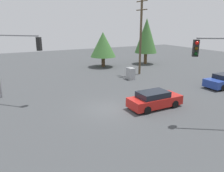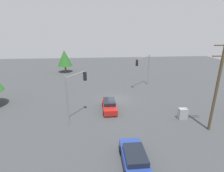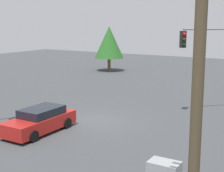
% 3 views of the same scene
% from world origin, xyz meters
% --- Properties ---
extents(ground_plane, '(80.00, 80.00, 0.00)m').
position_xyz_m(ground_plane, '(0.00, 0.00, 0.00)').
color(ground_plane, '#424447').
extents(sedan_red, '(1.87, 4.32, 1.34)m').
position_xyz_m(sedan_red, '(-1.34, -3.30, 0.65)').
color(sedan_red, red).
rests_on(sedan_red, ground_plane).
extents(traffic_signal_main, '(3.38, 3.48, 5.74)m').
position_xyz_m(traffic_signal_main, '(5.72, 6.00, 4.00)').
color(traffic_signal_main, gray).
rests_on(traffic_signal_main, ground_plane).
extents(utility_pole_tall, '(2.20, 0.28, 9.61)m').
position_xyz_m(utility_pole_tall, '(9.08, -9.06, 5.09)').
color(utility_pole_tall, brown).
rests_on(utility_pole_tall, ground_plane).
extents(electrical_cabinet, '(1.05, 0.68, 1.36)m').
position_xyz_m(electrical_cabinet, '(7.31, -6.54, 0.68)').
color(electrical_cabinet, '#9EA0A3').
rests_on(electrical_cabinet, ground_plane).
extents(tree_behind, '(3.55, 3.55, 7.22)m').
position_xyz_m(tree_behind, '(14.95, -14.26, 4.49)').
color(tree_behind, brown).
rests_on(tree_behind, ground_plane).
extents(tree_corner, '(3.84, 3.84, 5.20)m').
position_xyz_m(tree_corner, '(15.82, -7.00, 3.35)').
color(tree_corner, '#4C3823').
rests_on(tree_corner, ground_plane).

